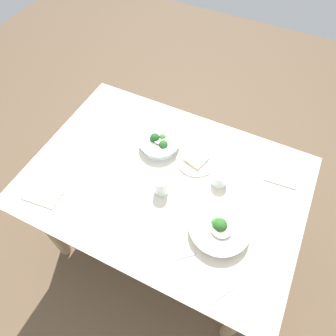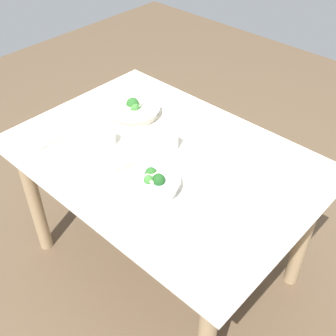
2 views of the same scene
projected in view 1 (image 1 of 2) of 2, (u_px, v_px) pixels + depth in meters
ground_plane at (166, 238)px, 2.16m from camera, size 6.00×6.00×0.00m
dining_table at (165, 192)px, 1.64m from camera, size 1.38×0.97×0.76m
broccoli_bowl_far at (159, 143)px, 1.64m from camera, size 0.22×0.22×0.09m
broccoli_bowl_near at (219, 228)px, 1.36m from camera, size 0.27×0.27×0.10m
bread_side_plate at (196, 160)px, 1.60m from camera, size 0.20×0.20×0.03m
water_glass_center at (161, 186)px, 1.46m from camera, size 0.07×0.07×0.10m
water_glass_side at (220, 178)px, 1.50m from camera, size 0.08×0.08×0.08m
fork_by_far_bowl at (228, 291)px, 1.23m from camera, size 0.07×0.10×0.00m
fork_by_near_bowl at (186, 256)px, 1.32m from camera, size 0.08×0.08×0.00m
table_knife_left at (85, 192)px, 1.50m from camera, size 0.09×0.20×0.00m
napkin_folded_upper at (43, 194)px, 1.49m from camera, size 0.19×0.14×0.01m
napkin_folded_lower at (282, 174)px, 1.56m from camera, size 0.18×0.15×0.01m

